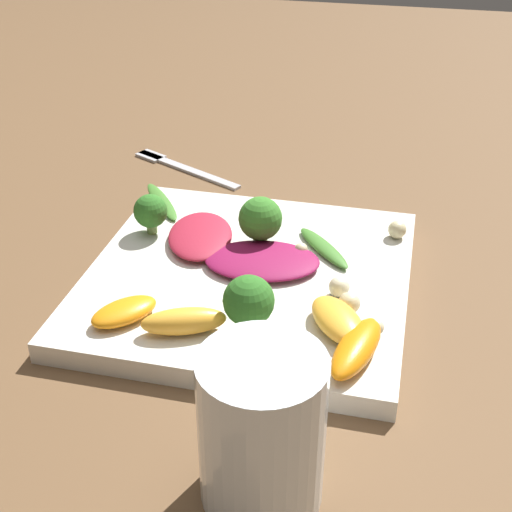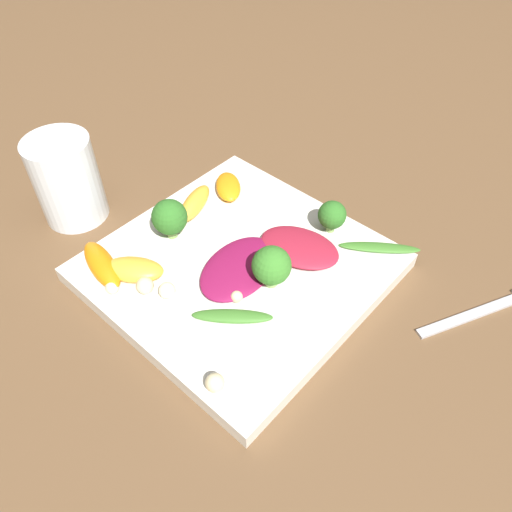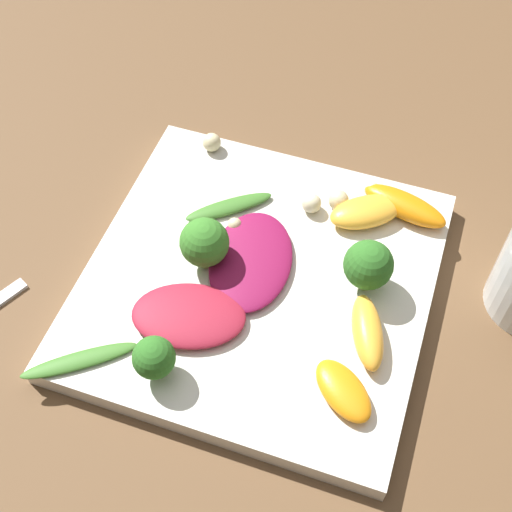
{
  "view_description": "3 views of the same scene",
  "coord_description": "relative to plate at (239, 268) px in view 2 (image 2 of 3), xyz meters",
  "views": [
    {
      "loc": [
        0.53,
        0.13,
        0.37
      ],
      "look_at": [
        0.01,
        0.01,
        0.04
      ],
      "focal_mm": 50.0,
      "sensor_mm": 36.0,
      "label": 1
    },
    {
      "loc": [
        -0.27,
        0.27,
        0.43
      ],
      "look_at": [
        -0.02,
        -0.01,
        0.03
      ],
      "focal_mm": 35.0,
      "sensor_mm": 36.0,
      "label": 2
    },
    {
      "loc": [
        0.11,
        -0.32,
        0.52
      ],
      "look_at": [
        -0.0,
        0.01,
        0.04
      ],
      "focal_mm": 50.0,
      "sensor_mm": 36.0,
      "label": 3
    }
  ],
  "objects": [
    {
      "name": "fork",
      "position": [
        -0.24,
        -0.15,
        -0.01
      ],
      "size": [
        0.09,
        0.16,
        0.01
      ],
      "color": "#B2B2B7",
      "rests_on": "ground_plane"
    },
    {
      "name": "broccoli_floret_2",
      "position": [
        -0.05,
        -0.11,
        0.03
      ],
      "size": [
        0.03,
        0.03,
        0.04
      ],
      "color": "#7A9E51",
      "rests_on": "plate"
    },
    {
      "name": "radicchio_leaf_0",
      "position": [
        -0.01,
        0.01,
        0.02
      ],
      "size": [
        0.08,
        0.11,
        0.01
      ],
      "color": "maroon",
      "rests_on": "plate"
    },
    {
      "name": "orange_segment_2",
      "position": [
        0.1,
        -0.03,
        0.02
      ],
      "size": [
        0.05,
        0.07,
        0.02
      ],
      "color": "#FCAD33",
      "rests_on": "plate"
    },
    {
      "name": "plate",
      "position": [
        0.0,
        0.0,
        0.0
      ],
      "size": [
        0.29,
        0.29,
        0.02
      ],
      "color": "silver",
      "rests_on": "ground_plane"
    },
    {
      "name": "ground_plane",
      "position": [
        0.0,
        0.0,
        -0.01
      ],
      "size": [
        2.4,
        2.4,
        0.0
      ],
      "primitive_type": "plane",
      "color": "brown"
    },
    {
      "name": "macadamia_nut_0",
      "position": [
        -0.04,
        0.04,
        0.02
      ],
      "size": [
        0.01,
        0.01,
        0.01
      ],
      "color": "beige",
      "rests_on": "plate"
    },
    {
      "name": "macadamia_nut_4",
      "position": [
        -0.09,
        0.13,
        0.02
      ],
      "size": [
        0.02,
        0.02,
        0.02
      ],
      "color": "beige",
      "rests_on": "plate"
    },
    {
      "name": "radicchio_leaf_1",
      "position": [
        -0.04,
        -0.06,
        0.02
      ],
      "size": [
        0.11,
        0.08,
        0.01
      ],
      "color": "maroon",
      "rests_on": "plate"
    },
    {
      "name": "orange_segment_0",
      "position": [
        0.1,
        0.11,
        0.02
      ],
      "size": [
        0.08,
        0.05,
        0.02
      ],
      "color": "orange",
      "rests_on": "plate"
    },
    {
      "name": "orange_segment_1",
      "position": [
        0.1,
        -0.08,
        0.02
      ],
      "size": [
        0.06,
        0.06,
        0.01
      ],
      "color": "orange",
      "rests_on": "plate"
    },
    {
      "name": "arugula_sprig_1",
      "position": [
        -0.11,
        -0.12,
        0.01
      ],
      "size": [
        0.08,
        0.07,
        0.01
      ],
      "color": "#3D7528",
      "rests_on": "plate"
    },
    {
      "name": "broccoli_floret_0",
      "position": [
        0.09,
        0.02,
        0.04
      ],
      "size": [
        0.04,
        0.04,
        0.05
      ],
      "color": "#7A9E51",
      "rests_on": "plate"
    },
    {
      "name": "macadamia_nut_3",
      "position": [
        0.04,
        0.1,
        0.02
      ],
      "size": [
        0.02,
        0.02,
        0.02
      ],
      "color": "beige",
      "rests_on": "plate"
    },
    {
      "name": "arugula_sprig_0",
      "position": [
        -0.05,
        0.06,
        0.01
      ],
      "size": [
        0.07,
        0.07,
        0.01
      ],
      "color": "#3D7528",
      "rests_on": "plate"
    },
    {
      "name": "macadamia_nut_1",
      "position": [
        0.02,
        0.09,
        0.02
      ],
      "size": [
        0.02,
        0.02,
        0.02
      ],
      "color": "beige",
      "rests_on": "plate"
    },
    {
      "name": "macadamia_nut_2",
      "position": [
        0.07,
        0.12,
        0.02
      ],
      "size": [
        0.01,
        0.01,
        0.01
      ],
      "color": "beige",
      "rests_on": "plate"
    },
    {
      "name": "drinking_glass",
      "position": [
        0.23,
        0.06,
        0.04
      ],
      "size": [
        0.08,
        0.08,
        0.11
      ],
      "color": "white",
      "rests_on": "ground_plane"
    },
    {
      "name": "broccoli_floret_1",
      "position": [
        -0.05,
        0.0,
        0.04
      ],
      "size": [
        0.04,
        0.04,
        0.05
      ],
      "color": "#84AD5B",
      "rests_on": "plate"
    },
    {
      "name": "orange_segment_3",
      "position": [
        0.07,
        0.09,
        0.02
      ],
      "size": [
        0.07,
        0.07,
        0.02
      ],
      "color": "#FCAD33",
      "rests_on": "plate"
    }
  ]
}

